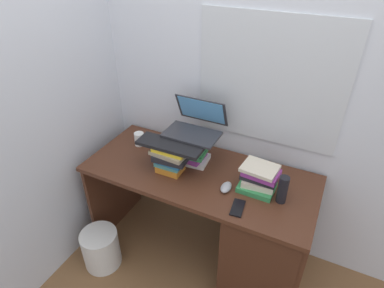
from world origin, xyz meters
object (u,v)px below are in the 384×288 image
at_px(keyboard, 170,145).
at_px(mug, 140,139).
at_px(book_stack_side, 259,178).
at_px(computer_mouse, 226,187).
at_px(laptop, 196,124).
at_px(water_bottle, 283,190).
at_px(book_stack_tall, 191,150).
at_px(cell_phone, 238,208).
at_px(book_stack_keyboard_riser, 170,158).
at_px(desk, 250,232).
at_px(wastebasket, 101,248).

height_order(keyboard, mug, keyboard).
relative_size(book_stack_side, computer_mouse, 2.20).
distance_m(laptop, water_bottle, 0.68).
distance_m(book_stack_tall, mug, 0.43).
relative_size(computer_mouse, cell_phone, 0.76).
distance_m(book_stack_side, cell_phone, 0.23).
xyz_separation_m(computer_mouse, water_bottle, (0.32, 0.05, 0.07)).
xyz_separation_m(book_stack_keyboard_riser, keyboard, (-0.00, 0.00, 0.10)).
bearing_deg(water_bottle, mug, 172.52).
bearing_deg(water_bottle, keyboard, -177.26).
distance_m(book_stack_keyboard_riser, keyboard, 0.10).
height_order(desk, cell_phone, cell_phone).
xyz_separation_m(book_stack_side, keyboard, (-0.56, -0.08, 0.12)).
distance_m(keyboard, cell_phone, 0.56).
bearing_deg(book_stack_keyboard_riser, book_stack_tall, 64.93).
distance_m(book_stack_keyboard_riser, book_stack_side, 0.56).
xyz_separation_m(desk, mug, (-0.91, 0.13, 0.40)).
relative_size(desk, keyboard, 3.58).
bearing_deg(book_stack_tall, laptop, 85.23).
bearing_deg(wastebasket, book_stack_tall, 44.76).
height_order(book_stack_tall, book_stack_side, book_stack_tall).
height_order(book_stack_tall, keyboard, book_stack_tall).
bearing_deg(mug, water_bottle, -7.48).
bearing_deg(laptop, book_stack_side, -14.94).
bearing_deg(computer_mouse, book_stack_side, 29.12).
bearing_deg(wastebasket, laptop, 47.90).
xyz_separation_m(book_stack_side, water_bottle, (0.15, -0.05, 0.01)).
bearing_deg(book_stack_tall, book_stack_keyboard_riser, -115.07).
distance_m(book_stack_tall, laptop, 0.18).
xyz_separation_m(water_bottle, cell_phone, (-0.20, -0.17, -0.08)).
distance_m(book_stack_tall, book_stack_keyboard_riser, 0.17).
bearing_deg(computer_mouse, mug, 166.05).
bearing_deg(laptop, computer_mouse, -35.64).
distance_m(keyboard, computer_mouse, 0.43).
height_order(book_stack_keyboard_riser, laptop, laptop).
xyz_separation_m(book_stack_side, mug, (-0.91, 0.09, -0.03)).
distance_m(desk, computer_mouse, 0.41).
relative_size(book_stack_tall, computer_mouse, 2.32).
relative_size(book_stack_side, cell_phone, 1.68).
distance_m(book_stack_side, wastebasket, 1.27).
relative_size(keyboard, computer_mouse, 4.04).
relative_size(water_bottle, cell_phone, 1.28).
height_order(laptop, cell_phone, laptop).
xyz_separation_m(book_stack_tall, water_bottle, (0.63, -0.11, -0.01)).
bearing_deg(cell_phone, book_stack_tall, 140.12).
bearing_deg(book_stack_keyboard_riser, book_stack_side, 8.65).
relative_size(book_stack_keyboard_riser, cell_phone, 1.76).
height_order(book_stack_side, cell_phone, book_stack_side).
relative_size(desk, wastebasket, 5.05).
bearing_deg(desk, book_stack_side, 88.99).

